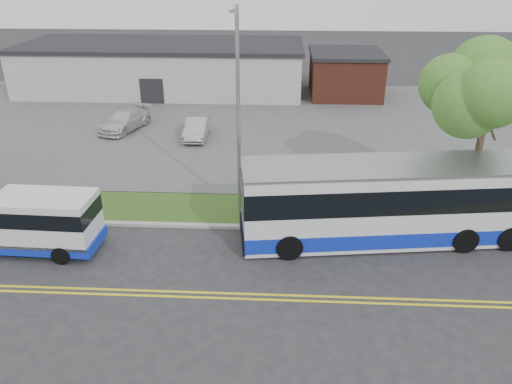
# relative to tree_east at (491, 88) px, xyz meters

# --- Properties ---
(ground) EXTENTS (140.00, 140.00, 0.00)m
(ground) POSITION_rel_tree_east_xyz_m (-14.00, -3.00, -6.20)
(ground) COLOR #28282B
(ground) RESTS_ON ground
(lane_line_north) EXTENTS (70.00, 0.12, 0.01)m
(lane_line_north) POSITION_rel_tree_east_xyz_m (-14.00, -6.85, -6.20)
(lane_line_north) COLOR yellow
(lane_line_north) RESTS_ON ground
(lane_line_south) EXTENTS (70.00, 0.12, 0.01)m
(lane_line_south) POSITION_rel_tree_east_xyz_m (-14.00, -7.15, -6.20)
(lane_line_south) COLOR yellow
(lane_line_south) RESTS_ON ground
(curb) EXTENTS (80.00, 0.30, 0.15)m
(curb) POSITION_rel_tree_east_xyz_m (-14.00, -1.90, -6.13)
(curb) COLOR #9E9B93
(curb) RESTS_ON ground
(verge) EXTENTS (80.00, 3.30, 0.10)m
(verge) POSITION_rel_tree_east_xyz_m (-14.00, -0.10, -6.15)
(verge) COLOR #38501A
(verge) RESTS_ON ground
(parking_lot) EXTENTS (80.00, 25.00, 0.10)m
(parking_lot) POSITION_rel_tree_east_xyz_m (-14.00, 14.00, -6.15)
(parking_lot) COLOR #4C4C4F
(parking_lot) RESTS_ON ground
(commercial_building) EXTENTS (25.40, 10.40, 4.35)m
(commercial_building) POSITION_rel_tree_east_xyz_m (-20.00, 24.00, -4.02)
(commercial_building) COLOR #9E9E99
(commercial_building) RESTS_ON ground
(brick_wing) EXTENTS (6.30, 7.30, 3.90)m
(brick_wing) POSITION_rel_tree_east_xyz_m (-3.50, 23.00, -4.24)
(brick_wing) COLOR brown
(brick_wing) RESTS_ON ground
(tree_east) EXTENTS (5.20, 5.20, 8.33)m
(tree_east) POSITION_rel_tree_east_xyz_m (0.00, 0.00, 0.00)
(tree_east) COLOR #33261C
(tree_east) RESTS_ON verge
(streetlight_near) EXTENTS (0.35, 1.53, 9.50)m
(streetlight_near) POSITION_rel_tree_east_xyz_m (-11.00, -0.27, -0.97)
(streetlight_near) COLOR gray
(streetlight_near) RESTS_ON verge
(shuttle_bus) EXTENTS (6.68, 2.42, 2.53)m
(shuttle_bus) POSITION_rel_tree_east_xyz_m (-19.39, -4.15, -4.85)
(shuttle_bus) COLOR #1028B4
(shuttle_bus) RESTS_ON ground
(transit_bus) EXTENTS (13.01, 4.51, 3.54)m
(transit_bus) POSITION_rel_tree_east_xyz_m (-4.35, -2.40, -4.42)
(transit_bus) COLOR silver
(transit_bus) RESTS_ON ground
(parked_car_a) EXTENTS (1.51, 4.12, 1.35)m
(parked_car_a) POSITION_rel_tree_east_xyz_m (-14.82, 10.46, -5.43)
(parked_car_a) COLOR #A1A4A8
(parked_car_a) RESTS_ON parking_lot
(parked_car_b) EXTENTS (3.32, 5.21, 1.40)m
(parked_car_b) POSITION_rel_tree_east_xyz_m (-20.25, 11.91, -5.40)
(parked_car_b) COLOR silver
(parked_car_b) RESTS_ON parking_lot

